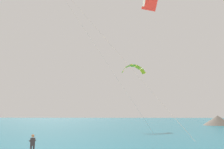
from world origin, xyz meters
The scene contains 3 objects.
sea centered at (0.00, 70.84, 0.10)m, with size 200.00×120.00×0.20m, color #146075.
kitesurfer centered at (1.92, 11.52, 0.94)m, with size 0.66×0.65×1.69m.
kite_distant centered at (10.87, 40.46, 12.05)m, with size 4.91×3.05×1.88m.
Camera 1 is at (8.77, -7.09, 3.36)m, focal length 38.94 mm.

